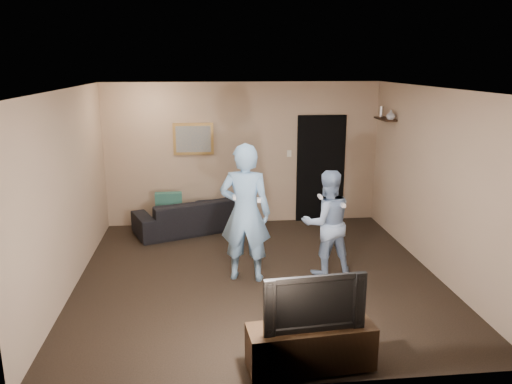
{
  "coord_description": "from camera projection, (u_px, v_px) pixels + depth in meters",
  "views": [
    {
      "loc": [
        -0.73,
        -6.49,
        2.93
      ],
      "look_at": [
        -0.0,
        0.3,
        1.15
      ],
      "focal_mm": 35.0,
      "sensor_mm": 36.0,
      "label": 1
    }
  ],
  "objects": [
    {
      "name": "doorway",
      "position": [
        321.0,
        169.0,
        9.34
      ],
      "size": [
        0.9,
        0.06,
        2.0
      ],
      "primitive_type": "cube",
      "color": "black",
      "rests_on": "ground"
    },
    {
      "name": "shelf_figurine",
      "position": [
        381.0,
        112.0,
        8.72
      ],
      "size": [
        0.06,
        0.06,
        0.18
      ],
      "primitive_type": "cylinder",
      "color": "silver",
      "rests_on": "wall_shelf"
    },
    {
      "name": "television",
      "position": [
        312.0,
        299.0,
        4.72
      ],
      "size": [
        0.99,
        0.21,
        0.56
      ],
      "primitive_type": "imported",
      "rotation": [
        0.0,
        0.0,
        0.09
      ],
      "color": "black",
      "rests_on": "tv_console"
    },
    {
      "name": "wall_front",
      "position": [
        290.0,
        256.0,
        4.33
      ],
      "size": [
        5.0,
        0.04,
        2.6
      ],
      "primitive_type": "cube",
      "color": "tan",
      "rests_on": "ground"
    },
    {
      "name": "wall_left",
      "position": [
        67.0,
        192.0,
        6.48
      ],
      "size": [
        0.04,
        5.0,
        2.6
      ],
      "primitive_type": "cube",
      "color": "tan",
      "rests_on": "ground"
    },
    {
      "name": "throw_pillow",
      "position": [
        169.0,
        205.0,
        8.81
      ],
      "size": [
        0.47,
        0.16,
        0.47
      ],
      "primitive_type": "cube",
      "rotation": [
        0.0,
        0.0,
        0.03
      ],
      "color": "#1B5249",
      "rests_on": "sofa"
    },
    {
      "name": "wall_right",
      "position": [
        435.0,
        182.0,
        6.99
      ],
      "size": [
        0.04,
        5.0,
        2.6
      ],
      "primitive_type": "cube",
      "color": "tan",
      "rests_on": "ground"
    },
    {
      "name": "wii_player_right",
      "position": [
        327.0,
        223.0,
        6.98
      ],
      "size": [
        0.8,
        0.66,
        1.51
      ],
      "color": "#8EAACF",
      "rests_on": "ground"
    },
    {
      "name": "sofa",
      "position": [
        193.0,
        215.0,
        8.9
      ],
      "size": [
        2.17,
        1.46,
        0.59
      ],
      "primitive_type": "imported",
      "rotation": [
        0.0,
        0.0,
        3.51
      ],
      "color": "black",
      "rests_on": "ground"
    },
    {
      "name": "ground",
      "position": [
        258.0,
        276.0,
        7.06
      ],
      "size": [
        5.0,
        5.0,
        0.0
      ],
      "primitive_type": "plane",
      "color": "black",
      "rests_on": "ground"
    },
    {
      "name": "shelf_vase",
      "position": [
        391.0,
        115.0,
        8.28
      ],
      "size": [
        0.18,
        0.18,
        0.16
      ],
      "primitive_type": "imported",
      "rotation": [
        0.0,
        0.0,
        0.23
      ],
      "color": "#ACACB1",
      "rests_on": "wall_shelf"
    },
    {
      "name": "painting_canvas",
      "position": [
        193.0,
        139.0,
        8.92
      ],
      "size": [
        0.62,
        0.01,
        0.47
      ],
      "primitive_type": "cube",
      "color": "slate",
      "rests_on": "painting_frame"
    },
    {
      "name": "wall_back",
      "position": [
        243.0,
        154.0,
        9.14
      ],
      "size": [
        5.0,
        0.04,
        2.6
      ],
      "primitive_type": "cube",
      "color": "tan",
      "rests_on": "ground"
    },
    {
      "name": "painting_frame",
      "position": [
        193.0,
        139.0,
        8.95
      ],
      "size": [
        0.72,
        0.05,
        0.57
      ],
      "primitive_type": "cube",
      "color": "olive",
      "rests_on": "wall_back"
    },
    {
      "name": "ceiling",
      "position": [
        259.0,
        89.0,
        6.41
      ],
      "size": [
        5.0,
        5.0,
        0.04
      ],
      "primitive_type": "cube",
      "color": "silver",
      "rests_on": "wall_back"
    },
    {
      "name": "light_switch",
      "position": [
        289.0,
        153.0,
        9.2
      ],
      "size": [
        0.08,
        0.02,
        0.12
      ],
      "primitive_type": "cube",
      "color": "silver",
      "rests_on": "wall_back"
    },
    {
      "name": "wii_player_left",
      "position": [
        245.0,
        213.0,
        6.75
      ],
      "size": [
        0.79,
        0.61,
        1.91
      ],
      "color": "#7BABD6",
      "rests_on": "ground"
    },
    {
      "name": "tv_console",
      "position": [
        311.0,
        347.0,
        4.85
      ],
      "size": [
        1.26,
        0.5,
        0.44
      ],
      "primitive_type": "cube",
      "rotation": [
        0.0,
        0.0,
        0.09
      ],
      "color": "black",
      "rests_on": "ground"
    },
    {
      "name": "wall_shelf",
      "position": [
        385.0,
        119.0,
        8.54
      ],
      "size": [
        0.2,
        0.6,
        0.03
      ],
      "primitive_type": "cube",
      "color": "black",
      "rests_on": "wall_right"
    }
  ]
}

